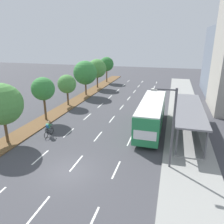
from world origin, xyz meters
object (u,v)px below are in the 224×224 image
bus_shelter (191,118)px  median_tree_fifth (97,68)px  bus (152,112)px  median_tree_fourth (85,73)px  median_tree_nearest (2,104)px  median_tree_farthest (107,64)px  median_tree_second (43,89)px  median_tree_third (67,84)px  cyclist (49,129)px  streetlight (171,124)px

bus_shelter → median_tree_fifth: 26.58m
bus → median_tree_fourth: (-13.41, 12.72, 2.18)m
bus_shelter → median_tree_fourth: bearing=144.1°
median_tree_nearest → median_tree_farthest: 33.83m
median_tree_second → median_tree_third: size_ratio=1.15×
median_tree_fifth → median_tree_nearest: bearing=-90.1°
bus → median_tree_fifth: median_tree_fifth is taller
median_tree_second → median_tree_third: median_tree_second is taller
median_tree_nearest → median_tree_fourth: 20.30m
median_tree_nearest → median_tree_farthest: size_ratio=1.00×
median_tree_nearest → median_tree_third: (-0.10, 13.53, -0.65)m
bus_shelter → median_tree_fifth: bearing=132.3°
bus → median_tree_farthest: (-13.54, 26.25, 2.32)m
cyclist → median_tree_farthest: (-3.14, 31.26, 3.60)m
bus_shelter → cyclist: size_ratio=6.78×
median_tree_second → median_tree_fourth: (-0.00, 13.53, 0.11)m
median_tree_nearest → median_tree_fifth: (0.02, 27.06, 0.11)m
streetlight → median_tree_fifth: bearing=120.0°
median_tree_second → median_tree_farthest: 27.06m
median_tree_third → median_tree_fourth: (0.26, 6.77, 0.81)m
median_tree_fourth → streetlight: bearing=-52.8°
median_tree_second → median_tree_fourth: median_tree_fourth is taller
bus_shelter → streetlight: (-2.11, -7.68, 2.02)m
cyclist → median_tree_second: 6.15m
bus_shelter → median_tree_fifth: median_tree_fifth is taller
bus_shelter → median_tree_farthest: bearing=124.1°
bus_shelter → bus: bus is taller
median_tree_third → median_tree_farthest: (0.12, 20.30, 0.95)m
bus → median_tree_nearest: bearing=-150.8°
bus_shelter → median_tree_second: (-17.69, -0.72, 2.27)m
bus_shelter → median_tree_fifth: size_ratio=2.04×
median_tree_fourth → bus_shelter: bearing=-35.9°
median_tree_second → median_tree_fourth: size_ratio=0.87×
median_tree_nearest → median_tree_third: size_ratio=1.26×
cyclist → median_tree_fifth: median_tree_fifth is taller
median_tree_third → median_tree_fifth: bearing=89.5°
median_tree_nearest → median_tree_farthest: bearing=90.0°
median_tree_nearest → streetlight: streetlight is taller
streetlight → median_tree_farthest: bearing=114.8°
bus_shelter → median_tree_nearest: 19.48m
bus → median_tree_third: (-13.67, 5.96, 1.37)m
median_tree_fifth → median_tree_farthest: 6.77m
median_tree_third → streetlight: streetlight is taller
streetlight → bus_shelter: bearing=74.6°
cyclist → median_tree_second: median_tree_second is taller
cyclist → median_tree_nearest: size_ratio=0.30×
median_tree_second → median_tree_fifth: (-0.14, 20.30, 0.06)m
bus → median_tree_fifth: size_ratio=1.87×
median_tree_nearest → streetlight: size_ratio=0.92×
median_tree_second → median_tree_third: (-0.26, 6.77, -0.70)m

